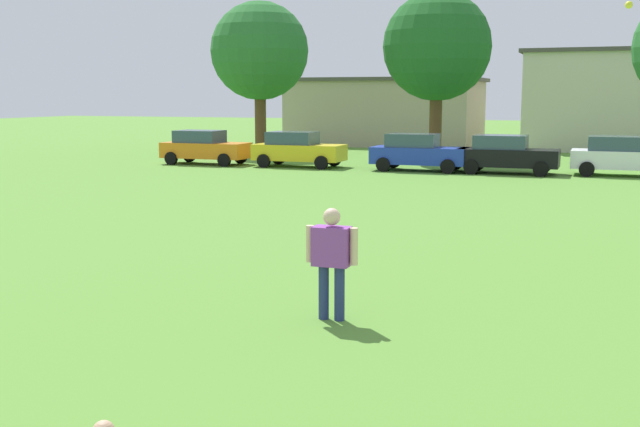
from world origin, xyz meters
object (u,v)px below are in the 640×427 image
(parked_car_orange_0, at_px, (204,147))
(tree_center, at_px, (437,47))
(adult_bystander, at_px, (332,254))
(parked_car_yellow_1, at_px, (298,149))
(tree_far_left, at_px, (260,51))
(parked_car_blue_2, at_px, (418,152))
(parked_car_black_3, at_px, (506,154))
(parked_car_white_4, at_px, (622,156))

(parked_car_orange_0, xyz_separation_m, tree_center, (10.39, 5.81, 4.99))
(adult_bystander, xyz_separation_m, parked_car_yellow_1, (-10.06, 23.73, -0.17))
(adult_bystander, relative_size, tree_far_left, 0.20)
(parked_car_orange_0, xyz_separation_m, tree_far_left, (-0.07, 6.90, 5.03))
(parked_car_orange_0, relative_size, tree_center, 0.50)
(adult_bystander, relative_size, tree_center, 0.20)
(parked_car_blue_2, distance_m, tree_center, 7.46)
(adult_bystander, relative_size, parked_car_blue_2, 0.40)
(adult_bystander, bearing_deg, tree_center, 97.58)
(parked_car_yellow_1, relative_size, tree_far_left, 0.49)
(parked_car_black_3, relative_size, parked_car_white_4, 1.00)
(parked_car_orange_0, xyz_separation_m, parked_car_yellow_1, (4.90, 0.24, 0.00))
(adult_bystander, bearing_deg, parked_car_white_4, 78.39)
(parked_car_blue_2, height_order, parked_car_black_3, same)
(tree_far_left, bearing_deg, parked_car_orange_0, -89.40)
(parked_car_yellow_1, bearing_deg, parked_car_white_4, 3.17)
(parked_car_yellow_1, xyz_separation_m, parked_car_blue_2, (5.87, 0.04, 0.00))
(parked_car_black_3, bearing_deg, parked_car_blue_2, -178.64)
(parked_car_orange_0, relative_size, parked_car_blue_2, 1.00)
(parked_car_yellow_1, relative_size, parked_car_blue_2, 1.00)
(parked_car_black_3, bearing_deg, tree_far_left, 156.15)
(parked_car_black_3, height_order, parked_car_white_4, same)
(parked_car_white_4, xyz_separation_m, tree_far_left, (-19.51, 5.85, 5.03))
(parked_car_orange_0, xyz_separation_m, parked_car_black_3, (14.69, 0.37, 0.00))
(parked_car_white_4, bearing_deg, parked_car_black_3, -171.91)
(parked_car_yellow_1, xyz_separation_m, tree_center, (5.50, 5.57, 4.99))
(parked_car_blue_2, bearing_deg, parked_car_yellow_1, -179.63)
(parked_car_yellow_1, height_order, tree_center, tree_center)
(parked_car_yellow_1, bearing_deg, adult_bystander, -67.02)
(tree_center, bearing_deg, parked_car_blue_2, -86.10)
(parked_car_black_3, relative_size, tree_center, 0.50)
(parked_car_yellow_1, height_order, tree_far_left, tree_far_left)
(parked_car_blue_2, distance_m, parked_car_black_3, 3.92)
(parked_car_white_4, bearing_deg, tree_center, 152.21)
(parked_car_blue_2, bearing_deg, parked_car_white_4, 5.06)
(parked_car_orange_0, xyz_separation_m, parked_car_blue_2, (10.77, 0.28, 0.00))
(tree_far_left, height_order, tree_center, tree_far_left)
(parked_car_orange_0, distance_m, tree_center, 12.91)
(tree_far_left, distance_m, tree_center, 10.52)
(tree_center, bearing_deg, adult_bystander, -81.14)
(adult_bystander, distance_m, parked_car_yellow_1, 25.77)
(parked_car_white_4, bearing_deg, tree_far_left, 163.30)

